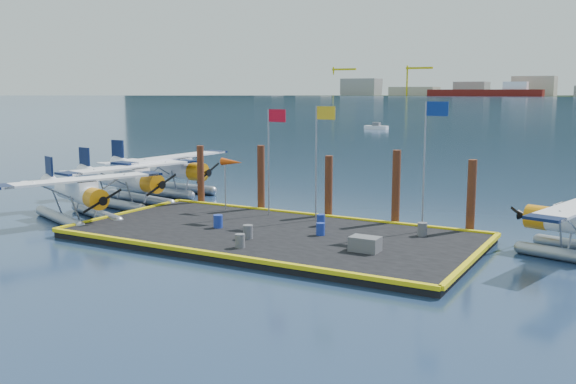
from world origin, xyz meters
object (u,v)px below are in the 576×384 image
crate (365,244)px  piling_2 (329,189)px  drum_0 (218,221)px  seaplane_c (170,172)px  flagpole_blue (429,147)px  drum_1 (248,232)px  drum_4 (422,229)px  piling_1 (261,180)px  seaplane_b (128,183)px  piling_3 (396,190)px  windsock (232,163)px  drum_2 (321,229)px  drum_3 (240,241)px  flagpole_red (272,145)px  piling_0 (201,177)px  flagpole_yellow (320,145)px  piling_4 (471,199)px  drum_5 (321,220)px  seaplane_a (79,196)px

crate → piling_2: bearing=126.9°
drum_0 → crate: bearing=-5.6°
seaplane_c → flagpole_blue: size_ratio=1.61×
drum_1 → drum_4: (7.08, 4.71, -0.01)m
piling_1 → piling_2: size_ratio=1.11×
seaplane_b → piling_3: 17.63m
drum_0 → drum_4: size_ratio=1.03×
seaplane_c → piling_1: bearing=73.9°
drum_1 → windsock: size_ratio=0.21×
drum_4 → drum_2: bearing=-152.4°
seaplane_c → drum_3: size_ratio=16.57×
crate → flagpole_red: 10.03m
drum_4 → piling_0: piling_0 is taller
drum_4 → crate: bearing=-106.8°
piling_0 → piling_1: (4.50, 0.00, 0.10)m
drum_2 → crate: 3.66m
drum_1 → piling_0: size_ratio=0.17×
crate → flagpole_blue: size_ratio=0.20×
drum_0 → flagpole_yellow: (3.71, 4.27, 3.78)m
drum_4 → piling_4: bearing=55.8°
flagpole_blue → flagpole_red: bearing=180.0°
drum_0 → drum_1: drum_0 is taller
drum_1 → piling_3: 8.78m
drum_3 → flagpole_yellow: 8.22m
drum_5 → flagpole_red: flagpole_red is taller
drum_4 → windsock: (-11.82, 0.91, 2.50)m
piling_2 → drum_2: bearing=-68.6°
piling_1 → drum_2: bearing=-37.0°
seaplane_c → drum_4: 21.48m
piling_2 → piling_3: piling_3 is taller
seaplane_c → drum_0: 14.28m
drum_5 → flagpole_red: (-3.74, 1.27, 3.69)m
drum_2 → piling_2: size_ratio=0.16×
flagpole_yellow → seaplane_c: bearing=161.1°
seaplane_a → drum_1: bearing=109.6°
flagpole_red → flagpole_blue: bearing=-0.0°
drum_2 → piling_2: (-1.89, 4.81, 1.20)m
drum_5 → piling_1: size_ratio=0.15×
seaplane_b → piling_1: 9.22m
seaplane_b → drum_0: bearing=78.6°
flagpole_red → windsock: bearing=180.0°
crate → piling_0: 15.60m
drum_2 → drum_3: 4.55m
seaplane_b → drum_3: (13.40, -7.18, -0.82)m
drum_3 → piling_4: piling_4 is taller
piling_3 → flagpole_yellow: bearing=-157.2°
drum_5 → piling_3: size_ratio=0.14×
piling_2 → flagpole_blue: bearing=-14.5°
drum_2 → drum_5: 2.16m
flagpole_blue → windsock: size_ratio=2.08×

